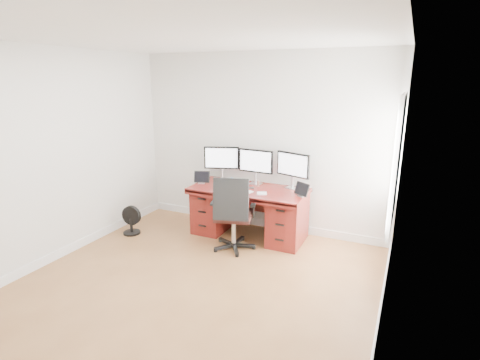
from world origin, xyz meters
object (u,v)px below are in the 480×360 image
at_px(desk, 249,210).
at_px(keyboard, 244,191).
at_px(monitor_center, 256,162).
at_px(office_chair, 233,226).
at_px(floor_fan, 131,221).

distance_m(desk, keyboard, 0.40).
relative_size(desk, monitor_center, 3.08).
relative_size(monitor_center, keyboard, 2.07).
relative_size(office_chair, monitor_center, 1.93).
xyz_separation_m(office_chair, floor_fan, (-1.66, -0.15, -0.14)).
relative_size(desk, keyboard, 6.38).
height_order(office_chair, monitor_center, monitor_center).
xyz_separation_m(desk, floor_fan, (-1.66, -0.71, -0.19)).
bearing_deg(office_chair, keyboard, 73.65).
height_order(desk, monitor_center, monitor_center).
distance_m(office_chair, monitor_center, 1.08).
height_order(office_chair, keyboard, office_chair).
distance_m(office_chair, floor_fan, 1.67).
height_order(desk, floor_fan, desk).
bearing_deg(floor_fan, office_chair, -1.29).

